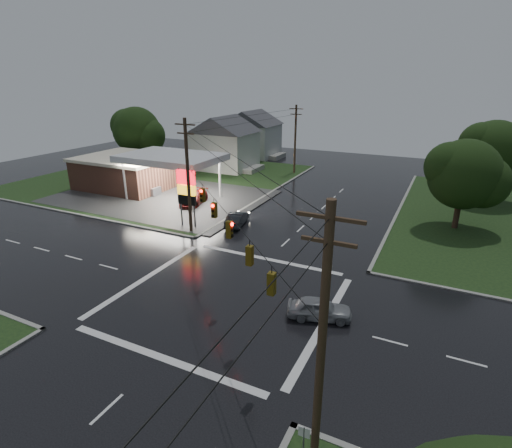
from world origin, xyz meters
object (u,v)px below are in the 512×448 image
at_px(tree_nw_behind, 137,131).
at_px(car_crossing, 319,308).
at_px(pylon_sign, 187,189).
at_px(car_north, 237,219).
at_px(house_near, 225,142).
at_px(utility_pole_se, 322,345).
at_px(tree_ne_far, 495,151).
at_px(utility_pole_n, 295,138).
at_px(tree_ne_near, 466,175).
at_px(gas_station, 135,170).
at_px(house_far, 252,133).
at_px(utility_pole_nw, 188,175).
at_px(car_pump, 194,198).

xyz_separation_m(tree_nw_behind, car_crossing, (40.39, -29.51, -5.49)).
distance_m(pylon_sign, car_north, 5.97).
distance_m(pylon_sign, house_near, 27.56).
xyz_separation_m(utility_pole_se, tree_ne_far, (7.65, 43.49, 0.46)).
bearing_deg(house_near, utility_pole_n, 9.91).
distance_m(pylon_sign, car_crossing, 20.05).
distance_m(tree_nw_behind, tree_ne_far, 51.15).
height_order(utility_pole_se, tree_ne_near, utility_pole_se).
xyz_separation_m(car_north, car_crossing, (12.83, -12.63, -0.01)).
distance_m(gas_station, tree_ne_near, 40.00).
relative_size(house_far, car_crossing, 2.72).
bearing_deg(tree_ne_near, utility_pole_nw, -152.14).
bearing_deg(pylon_sign, house_far, 106.98).
distance_m(utility_pole_nw, tree_ne_far, 36.20).
bearing_deg(utility_pole_se, tree_ne_far, 80.02).
relative_size(gas_station, car_crossing, 6.45).
distance_m(tree_ne_near, car_crossing, 23.32).
relative_size(pylon_sign, tree_ne_far, 0.61).
bearing_deg(utility_pole_n, tree_ne_far, -8.55).
xyz_separation_m(utility_pole_nw, car_crossing, (16.05, -9.02, -5.03)).
bearing_deg(utility_pole_se, gas_station, 140.30).
xyz_separation_m(utility_pole_nw, tree_ne_far, (26.65, 24.49, 0.46)).
bearing_deg(tree_nw_behind, pylon_sign, -39.87).
xyz_separation_m(house_near, tree_ne_far, (38.10, -2.01, 1.77)).
bearing_deg(utility_pole_se, pylon_sign, 135.00).
bearing_deg(car_pump, gas_station, 155.72).
relative_size(pylon_sign, car_crossing, 1.48).
height_order(gas_station, car_crossing, gas_station).
bearing_deg(house_far, car_crossing, -59.05).
xyz_separation_m(house_far, tree_ne_near, (36.09, -26.01, 1.16)).
distance_m(gas_station, car_north, 20.56).
bearing_deg(utility_pole_nw, car_north, 48.33).
height_order(car_north, car_crossing, car_north).
xyz_separation_m(tree_ne_far, car_north, (-23.43, -20.88, -5.48)).
bearing_deg(utility_pole_se, utility_pole_nw, 135.00).
bearing_deg(utility_pole_n, utility_pole_nw, -90.00).
bearing_deg(tree_nw_behind, utility_pole_n, 18.21).
height_order(gas_station, utility_pole_n, utility_pole_n).
height_order(pylon_sign, utility_pole_se, utility_pole_se).
bearing_deg(car_north, gas_station, -30.55).
bearing_deg(gas_station, tree_ne_near, 3.30).
relative_size(utility_pole_se, car_crossing, 2.71).
distance_m(utility_pole_n, car_pump, 21.93).
relative_size(utility_pole_se, house_far, 1.00).
xyz_separation_m(utility_pole_n, tree_nw_behind, (-24.34, -8.01, 0.71)).
relative_size(utility_pole_n, car_pump, 2.03).
relative_size(utility_pole_se, house_near, 1.00).
height_order(utility_pole_nw, car_north, utility_pole_nw).
bearing_deg(tree_ne_far, utility_pole_se, -99.98).
xyz_separation_m(car_crossing, car_pump, (-20.92, 16.65, 0.06)).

